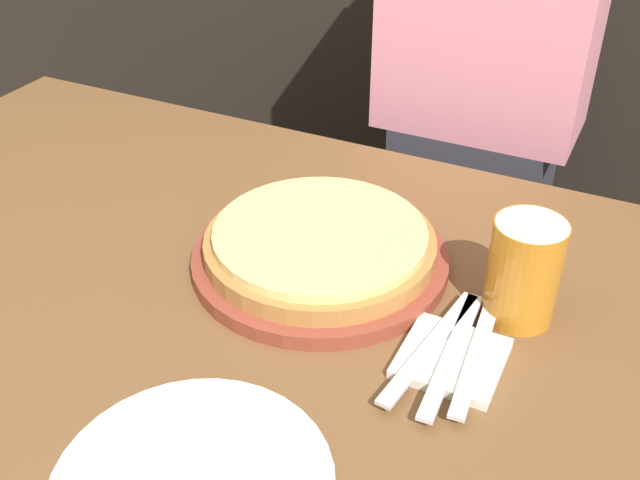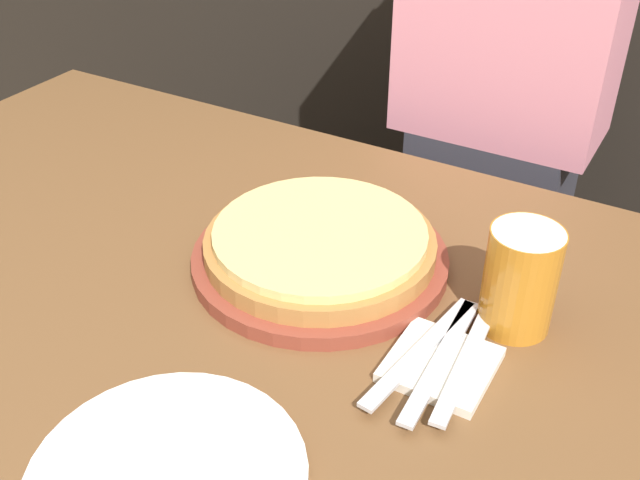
% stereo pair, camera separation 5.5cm
% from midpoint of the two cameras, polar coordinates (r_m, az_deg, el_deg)
% --- Properties ---
extents(pizza_on_board, '(0.33, 0.33, 0.06)m').
position_cam_midpoint_polar(pizza_on_board, '(0.96, -1.65, -0.73)').
color(pizza_on_board, brown).
rests_on(pizza_on_board, dining_table).
extents(beer_glass, '(0.08, 0.08, 0.13)m').
position_cam_midpoint_polar(beer_glass, '(0.88, 13.58, -2.05)').
color(beer_glass, '#B7701E').
rests_on(beer_glass, dining_table).
extents(napkin_stack, '(0.11, 0.11, 0.01)m').
position_cam_midpoint_polar(napkin_stack, '(0.84, 8.12, -8.97)').
color(napkin_stack, silver).
rests_on(napkin_stack, dining_table).
extents(fork, '(0.05, 0.22, 0.00)m').
position_cam_midpoint_polar(fork, '(0.84, 6.54, -8.07)').
color(fork, silver).
rests_on(fork, napkin_stack).
extents(dinner_knife, '(0.03, 0.22, 0.00)m').
position_cam_midpoint_polar(dinner_knife, '(0.83, 8.16, -8.54)').
color(dinner_knife, silver).
rests_on(dinner_knife, napkin_stack).
extents(spoon, '(0.03, 0.18, 0.00)m').
position_cam_midpoint_polar(spoon, '(0.83, 9.81, -9.02)').
color(spoon, silver).
rests_on(spoon, napkin_stack).
extents(diner_person, '(0.35, 0.20, 1.33)m').
position_cam_midpoint_polar(diner_person, '(1.46, 10.50, 5.82)').
color(diner_person, '#33333D').
rests_on(diner_person, ground_plane).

